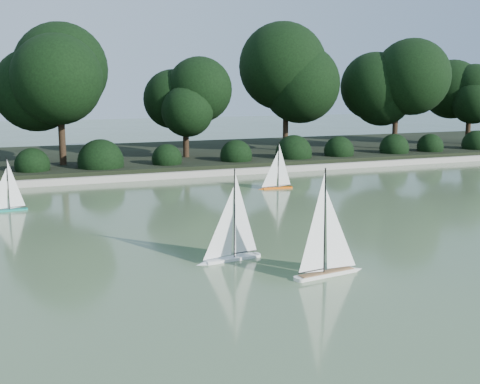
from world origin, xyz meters
The scene contains 10 objects.
ground centered at (0.00, 0.00, 0.00)m, with size 80.00×80.00×0.00m, color #39492C.
pond_coping centered at (0.00, 9.00, 0.09)m, with size 40.00×0.35×0.18m, color gray.
far_bank centered at (0.00, 13.00, 0.15)m, with size 40.00×8.00×0.30m, color black.
tree_line centered at (1.23, 11.44, 2.64)m, with size 26.31×3.93×4.39m.
shrub_hedge centered at (0.00, 9.90, 0.45)m, with size 29.10×1.10×1.10m.
sailboat_white_a centered at (-1.55, 0.61, 0.24)m, with size 1.12×0.31×1.52m.
sailboat_white_b centered at (-0.39, -0.57, 0.25)m, with size 1.21×0.35×1.65m.
sailboat_orange centered at (1.86, 6.26, 0.21)m, with size 0.96×0.22×1.31m.
sailboat_teal centered at (-4.71, 5.79, 0.19)m, with size 0.91×0.24×1.23m.
race_buoy centered at (-0.14, -0.16, 0.00)m, with size 0.14×0.14×0.14m, color #FB500D.
Camera 1 is at (-4.65, -7.78, 2.69)m, focal length 45.00 mm.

